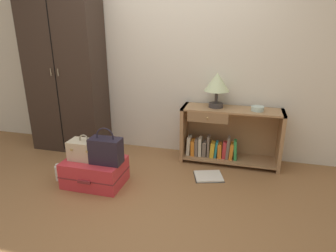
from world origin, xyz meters
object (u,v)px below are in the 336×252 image
(bowl, at_px, (258,109))
(train_case, at_px, (85,150))
(wardrobe, at_px, (66,69))
(table_lamp, at_px, (217,84))
(bookshelf, at_px, (226,137))
(handbag, at_px, (106,150))
(bottle, at_px, (59,173))
(suitcase_large, at_px, (95,172))
(open_book_on_floor, at_px, (209,176))

(bowl, relative_size, train_case, 0.44)
(wardrobe, height_order, table_lamp, wardrobe)
(bookshelf, height_order, handbag, bookshelf)
(bottle, bearing_deg, wardrobe, 112.29)
(suitcase_large, relative_size, open_book_on_floor, 1.63)
(wardrobe, distance_m, open_book_on_floor, 2.26)
(handbag, bearing_deg, open_book_on_floor, 25.30)
(suitcase_large, distance_m, train_case, 0.26)
(bookshelf, bearing_deg, bottle, -151.34)
(suitcase_large, height_order, train_case, train_case)
(wardrobe, bearing_deg, suitcase_large, -47.13)
(bookshelf, relative_size, table_lamp, 2.88)
(bookshelf, xyz_separation_m, bowl, (0.34, -0.03, 0.39))
(handbag, bearing_deg, wardrobe, 137.39)
(table_lamp, xyz_separation_m, bowl, (0.48, -0.04, -0.26))
(bookshelf, bearing_deg, handbag, -140.61)
(bookshelf, relative_size, bottle, 6.19)
(table_lamp, height_order, open_book_on_floor, table_lamp)
(bowl, bearing_deg, bookshelf, 174.14)
(table_lamp, bearing_deg, bowl, -4.84)
(bowl, distance_m, suitcase_large, 1.94)
(wardrobe, bearing_deg, handbag, -42.61)
(suitcase_large, height_order, handbag, handbag)
(bottle, bearing_deg, bowl, 23.80)
(bookshelf, relative_size, bowl, 8.24)
(bottle, distance_m, open_book_on_floor, 1.66)
(bowl, bearing_deg, open_book_on_floor, -137.91)
(train_case, height_order, handbag, handbag)
(table_lamp, bearing_deg, bookshelf, -2.41)
(bookshelf, height_order, train_case, bookshelf)
(handbag, xyz_separation_m, open_book_on_floor, (1.00, 0.47, -0.41))
(wardrobe, distance_m, bottle, 1.37)
(train_case, bearing_deg, wardrobe, 129.22)
(table_lamp, xyz_separation_m, open_book_on_floor, (0.01, -0.47, -0.97))
(bookshelf, xyz_separation_m, suitcase_large, (-1.30, -0.91, -0.19))
(open_book_on_floor, bearing_deg, suitcase_large, -158.86)
(table_lamp, distance_m, handbag, 1.48)
(bottle, bearing_deg, bookshelf, 28.66)
(wardrobe, distance_m, train_case, 1.30)
(bowl, distance_m, bottle, 2.34)
(bowl, relative_size, bottle, 0.75)
(bowl, relative_size, suitcase_large, 0.23)
(wardrobe, relative_size, bowl, 14.99)
(table_lamp, relative_size, open_book_on_floor, 1.07)
(bookshelf, relative_size, suitcase_large, 1.89)
(train_case, height_order, open_book_on_floor, train_case)
(bookshelf, distance_m, handbag, 1.47)
(suitcase_large, distance_m, bottle, 0.43)
(wardrobe, relative_size, open_book_on_floor, 5.63)
(open_book_on_floor, bearing_deg, table_lamp, 90.66)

